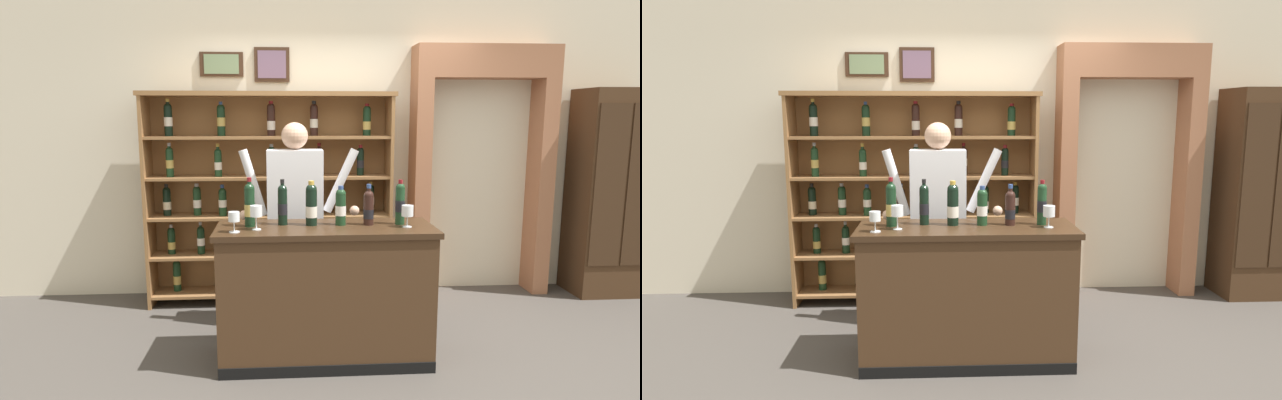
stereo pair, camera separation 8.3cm
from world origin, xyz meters
TOP-DOWN VIEW (x-y plane):
  - ground_plane at (0.00, 0.00)m, footprint 14.00×14.00m
  - back_wall at (-0.00, 1.60)m, footprint 12.00×0.19m
  - wine_shelf at (-0.61, 1.25)m, footprint 2.25×0.35m
  - archway_doorway at (1.41, 1.47)m, footprint 1.34×0.45m
  - side_cabinet at (2.65, 1.26)m, footprint 0.66×0.48m
  - tasting_counter at (-0.20, -0.00)m, footprint 1.51×0.55m
  - shopkeeper at (-0.39, 0.61)m, footprint 0.97×0.22m
  - tasting_bottle_grappa at (-0.72, 0.04)m, footprint 0.07×0.07m
  - tasting_bottle_bianco at (-0.49, 0.08)m, footprint 0.07×0.07m
  - tasting_bottle_vin_santo at (-0.29, 0.05)m, footprint 0.08×0.08m
  - tasting_bottle_chianti at (-0.09, 0.04)m, footprint 0.07×0.07m
  - tasting_bottle_riserva at (0.11, 0.04)m, footprint 0.07×0.07m
  - tasting_bottle_brunello at (0.33, 0.04)m, footprint 0.07×0.07m
  - wine_glass_center at (0.36, -0.06)m, footprint 0.08×0.08m
  - wine_glass_left at (-0.81, -0.14)m, footprint 0.07×0.07m
  - wine_glass_right at (-0.67, -0.07)m, footprint 0.08×0.08m

SIDE VIEW (x-z plane):
  - ground_plane at x=0.00m, z-range -0.02..0.00m
  - tasting_counter at x=-0.20m, z-range 0.00..0.97m
  - side_cabinet at x=2.65m, z-range 0.00..1.98m
  - wine_shelf at x=-0.61m, z-range 0.06..1.99m
  - shopkeeper at x=-0.39m, z-range 0.20..1.87m
  - wine_glass_left at x=-0.81m, z-range 1.00..1.14m
  - wine_glass_center at x=0.36m, z-range 1.00..1.15m
  - wine_glass_right at x=-0.67m, z-range 1.01..1.18m
  - tasting_bottle_riserva at x=0.11m, z-range 0.95..1.24m
  - tasting_bottle_chianti at x=-0.09m, z-range 0.97..1.24m
  - tasting_bottle_bianco at x=-0.49m, z-range 0.96..1.28m
  - tasting_bottle_vin_santo at x=-0.29m, z-range 0.96..1.28m
  - tasting_bottle_brunello at x=0.33m, z-range 0.97..1.28m
  - tasting_bottle_grappa at x=-0.72m, z-range 0.96..1.30m
  - archway_doorway at x=1.41m, z-range 0.17..2.54m
  - back_wall at x=0.00m, z-range 0.00..3.05m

